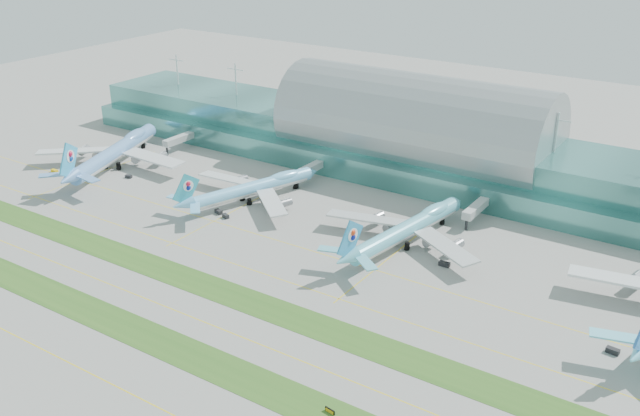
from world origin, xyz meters
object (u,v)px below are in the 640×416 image
Objects in this scene: airliner_a at (116,151)px; taxiway_sign_east at (330,411)px; airliner_b at (254,187)px; airliner_c at (408,228)px; terminal at (413,141)px.

airliner_a is 193.43m from taxiway_sign_east.
airliner_c is at bearing 18.10° from airliner_b.
terminal is at bearing 10.93° from airliner_a.
airliner_a is 76.90m from airliner_b.
airliner_b is (-37.63, -64.71, -8.57)m from terminal.
taxiway_sign_east is (171.52, -89.21, -6.33)m from airliner_a.
taxiway_sign_east is (25.78, -90.32, -5.44)m from airliner_c.
airliner_b is (76.87, 2.03, -1.28)m from airliner_a.
taxiway_sign_east is (94.65, -91.24, -5.04)m from airliner_b.
airliner_b is at bearing -120.17° from terminal.
airliner_a reaches higher than taxiway_sign_east.
airliner_a is at bearing -159.62° from airliner_b.
taxiway_sign_east is (57.03, -155.95, -13.62)m from terminal.
taxiway_sign_east is at bearing -25.08° from airliner_b.
airliner_a is 145.74m from airliner_c.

